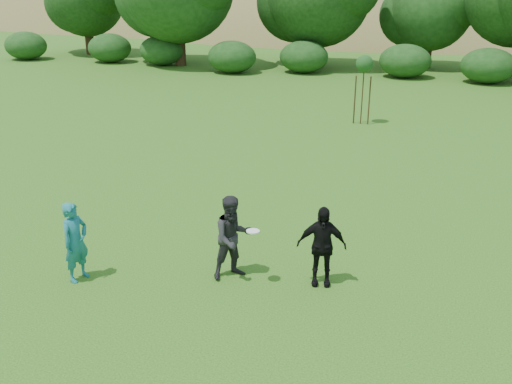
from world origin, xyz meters
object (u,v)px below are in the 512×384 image
player_teal (76,242)px  sapling (364,66)px  player_black (321,246)px  player_grey (233,238)px

player_teal → sapling: bearing=-2.4°
sapling → player_black: bearing=-85.6°
player_teal → player_black: bearing=-62.5°
sapling → player_grey: bearing=-93.2°
player_black → player_grey: bearing=176.1°
player_grey → player_teal: bearing=157.2°
player_teal → player_grey: bearing=-58.6°
player_black → sapling: size_ratio=0.60×
player_black → player_teal: bearing=-176.9°
player_teal → sapling: (3.80, 14.83, 1.56)m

